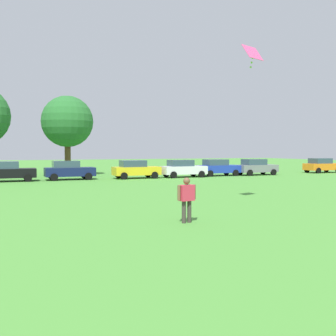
# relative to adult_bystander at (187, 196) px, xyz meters

# --- Properties ---
(ground_plane) EXTENTS (160.00, 160.00, 0.00)m
(ground_plane) POSITION_rel_adult_bystander_xyz_m (-6.30, 16.21, -0.98)
(ground_plane) COLOR #4C9338
(adult_bystander) EXTENTS (0.77, 0.39, 1.65)m
(adult_bystander) POSITION_rel_adult_bystander_xyz_m (0.00, 0.00, 0.00)
(adult_bystander) COLOR #3F3833
(adult_bystander) RESTS_ON ground
(kite) EXTENTS (1.21, 0.85, 1.09)m
(kite) POSITION_rel_adult_bystander_xyz_m (4.90, 3.10, 6.21)
(kite) COLOR #F24C8C
(parked_car_black_1) EXTENTS (4.30, 2.02, 1.68)m
(parked_car_black_1) POSITION_rel_adult_bystander_xyz_m (-5.73, 22.69, -0.12)
(parked_car_black_1) COLOR black
(parked_car_black_1) RESTS_ON ground
(parked_car_navy_2) EXTENTS (4.30, 2.02, 1.68)m
(parked_car_navy_2) POSITION_rel_adult_bystander_xyz_m (-0.71, 22.80, -0.12)
(parked_car_navy_2) COLOR #141E4C
(parked_car_navy_2) RESTS_ON ground
(parked_car_yellow_3) EXTENTS (4.30, 2.02, 1.68)m
(parked_car_yellow_3) POSITION_rel_adult_bystander_xyz_m (5.25, 22.10, -0.12)
(parked_car_yellow_3) COLOR yellow
(parked_car_yellow_3) RESTS_ON ground
(parked_car_white_4) EXTENTS (4.30, 2.02, 1.68)m
(parked_car_white_4) POSITION_rel_adult_bystander_xyz_m (9.92, 21.78, -0.12)
(parked_car_white_4) COLOR white
(parked_car_white_4) RESTS_ON ground
(parked_car_blue_5) EXTENTS (4.30, 2.02, 1.68)m
(parked_car_blue_5) POSITION_rel_adult_bystander_xyz_m (14.10, 22.37, -0.12)
(parked_car_blue_5) COLOR #1E38AD
(parked_car_blue_5) RESTS_ON ground
(parked_car_gray_6) EXTENTS (4.30, 2.02, 1.68)m
(parked_car_gray_6) POSITION_rel_adult_bystander_xyz_m (18.41, 21.90, -0.12)
(parked_car_gray_6) COLOR slate
(parked_car_gray_6) RESTS_ON ground
(parked_car_orange_7) EXTENTS (4.30, 2.02, 1.68)m
(parked_car_orange_7) POSITION_rel_adult_bystander_xyz_m (28.02, 22.60, -0.12)
(parked_car_orange_7) COLOR orange
(parked_car_orange_7) RESTS_ON ground
(tree_far_right) EXTENTS (5.25, 5.25, 8.17)m
(tree_far_right) POSITION_rel_adult_bystander_xyz_m (0.09, 28.76, 4.54)
(tree_far_right) COLOR brown
(tree_far_right) RESTS_ON ground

